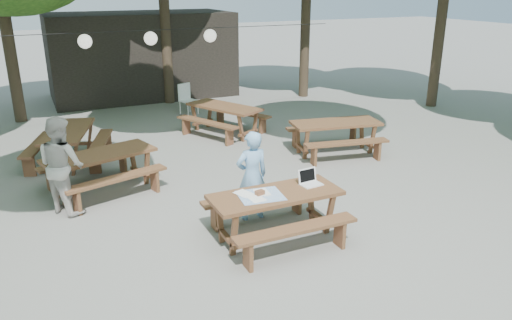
{
  "coord_description": "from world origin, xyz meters",
  "views": [
    {
      "loc": [
        -3.24,
        -6.86,
        3.73
      ],
      "look_at": [
        -0.06,
        -0.03,
        1.05
      ],
      "focal_mm": 35.0,
      "sensor_mm": 36.0,
      "label": 1
    }
  ],
  "objects": [
    {
      "name": "picnic_table_far_w",
      "position": [
        -2.57,
        4.21,
        0.39
      ],
      "size": [
        2.09,
        2.29,
        0.75
      ],
      "rotation": [
        0.0,
        0.0,
        1.26
      ],
      "color": "#543A1D",
      "rests_on": "ground"
    },
    {
      "name": "paper_lanterns",
      "position": [
        -0.19,
        6.0,
        2.4
      ],
      "size": [
        9.0,
        0.34,
        0.38
      ],
      "color": "black",
      "rests_on": "ground"
    },
    {
      "name": "ground",
      "position": [
        0.0,
        0.0,
        0.0
      ],
      "size": [
        80.0,
        80.0,
        0.0
      ],
      "primitive_type": "plane",
      "color": "slate",
      "rests_on": "ground"
    },
    {
      "name": "main_picnic_table",
      "position": [
        -0.06,
        -0.73,
        0.39
      ],
      "size": [
        2.0,
        1.58,
        0.75
      ],
      "color": "#543A1D",
      "rests_on": "ground"
    },
    {
      "name": "picnic_table_ne",
      "position": [
        3.04,
        2.31,
        0.39
      ],
      "size": [
        2.16,
        1.91,
        0.75
      ],
      "rotation": [
        0.0,
        0.0,
        -0.19
      ],
      "color": "#543A1D",
      "rests_on": "ground"
    },
    {
      "name": "second_person",
      "position": [
        -2.88,
        1.66,
        0.84
      ],
      "size": [
        0.97,
        1.03,
        1.68
      ],
      "primitive_type": "imported",
      "rotation": [
        0.0,
        0.0,
        2.13
      ],
      "color": "beige",
      "rests_on": "ground"
    },
    {
      "name": "plastic_chair",
      "position": [
        1.1,
        7.27,
        0.26
      ],
      "size": [
        0.57,
        0.57,
        0.9
      ],
      "rotation": [
        0.0,
        0.0,
        0.37
      ],
      "color": "white",
      "rests_on": "ground"
    },
    {
      "name": "pavilion",
      "position": [
        0.5,
        10.5,
        1.4
      ],
      "size": [
        6.0,
        3.0,
        2.8
      ],
      "primitive_type": "cube",
      "color": "black",
      "rests_on": "ground"
    },
    {
      "name": "woman",
      "position": [
        -0.1,
        0.04,
        0.76
      ],
      "size": [
        0.55,
        0.36,
        1.51
      ],
      "primitive_type": "imported",
      "rotation": [
        0.0,
        0.0,
        3.14
      ],
      "color": "#79ADDD",
      "rests_on": "ground"
    },
    {
      "name": "laptop",
      "position": [
        0.58,
        -0.64,
        0.81
      ],
      "size": [
        0.36,
        0.29,
        0.24
      ],
      "rotation": [
        0.0,
        0.0,
        0.1
      ],
      "color": "white",
      "rests_on": "main_picnic_table"
    },
    {
      "name": "tabletop_clutter",
      "position": [
        -0.32,
        -0.72,
        0.76
      ],
      "size": [
        0.71,
        0.64,
        0.08
      ],
      "color": "#3A78C7",
      "rests_on": "main_picnic_table"
    },
    {
      "name": "picnic_table_nw",
      "position": [
        -2.19,
        2.28,
        0.39
      ],
      "size": [
        2.26,
        2.04,
        0.75
      ],
      "rotation": [
        0.0,
        0.0,
        0.28
      ],
      "color": "#543A1D",
      "rests_on": "ground"
    },
    {
      "name": "picnic_table_far_e",
      "position": [
        1.31,
        4.85,
        0.39
      ],
      "size": [
        2.26,
        2.4,
        0.75
      ],
      "rotation": [
        0.0,
        0.0,
        2.03
      ],
      "color": "#543A1D",
      "rests_on": "ground"
    }
  ]
}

